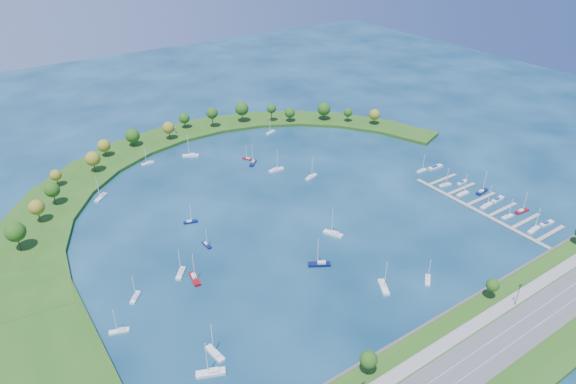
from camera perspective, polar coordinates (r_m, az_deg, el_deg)
ground at (r=266.00m, az=-0.28°, el=-1.49°), size 700.00×700.00×0.00m
south_shoreline at (r=198.45m, az=21.05°, el=-16.51°), size 420.00×43.10×11.60m
breakwater at (r=285.46m, az=-13.59°, el=0.17°), size 286.74×247.64×2.00m
breakwater_trees at (r=324.91m, az=-10.81°, el=6.09°), size 241.86×97.31×14.72m
harbor_tower at (r=353.62m, az=-12.70°, el=6.78°), size 2.60×2.60×4.11m
dock_system at (r=283.73m, az=21.42°, el=-1.53°), size 24.28×82.00×1.60m
moored_boat_0 at (r=319.39m, az=-15.52°, el=3.19°), size 7.56×2.33×11.03m
moored_boat_1 at (r=216.08m, az=-16.81°, el=-11.22°), size 6.35×6.92×10.81m
moored_boat_2 at (r=223.99m, az=3.56°, el=-8.04°), size 9.84×7.46×14.47m
moored_boat_3 at (r=219.48m, az=-10.47°, el=-9.50°), size 4.08×9.69×13.81m
moored_boat_4 at (r=187.97m, az=-8.22°, el=-17.50°), size 3.75×9.47×13.55m
moored_boat_5 at (r=243.47m, az=5.13°, el=-4.63°), size 6.58×9.82×14.12m
moored_boat_6 at (r=182.51m, az=-8.67°, el=-19.40°), size 10.25×6.47×14.63m
moored_boat_7 at (r=308.83m, az=-3.95°, el=3.35°), size 7.92×7.90×12.85m
moored_boat_8 at (r=351.21m, az=-1.96°, el=6.78°), size 8.06×4.56×11.43m
moored_boat_9 at (r=314.29m, az=-4.60°, el=3.79°), size 4.70×6.38×9.32m
moored_boat_10 at (r=223.27m, az=15.45°, el=-9.45°), size 6.79×6.21×10.59m
moored_boat_11 at (r=215.46m, az=10.71°, el=-10.39°), size 6.95×9.65×14.04m
moored_boat_12 at (r=203.63m, az=-18.46°, el=-14.55°), size 7.59×4.21×10.75m
moored_boat_13 at (r=289.56m, az=-20.31°, el=-0.51°), size 8.43×7.98×13.34m
moored_boat_14 at (r=322.80m, az=-10.88°, el=4.09°), size 9.94×7.35×14.53m
moored_boat_15 at (r=299.67m, az=-1.35°, el=2.55°), size 9.52×2.85×13.91m
moored_boat_16 at (r=255.96m, az=-10.93°, el=-3.25°), size 7.27×4.04×10.30m
moored_boat_17 at (r=238.36m, az=-9.15°, el=-5.82°), size 2.13×6.46×9.36m
moored_boat_18 at (r=292.22m, az=2.62°, el=1.76°), size 8.87×4.75×12.56m
moored_boat_19 at (r=223.48m, az=-11.99°, el=-8.87°), size 7.20×8.01×12.41m
docked_boat_0 at (r=272.65m, az=25.92°, el=-3.79°), size 8.78×3.26×12.61m
docked_boat_1 at (r=280.94m, az=27.09°, el=-3.15°), size 8.62×3.16×1.72m
docked_boat_2 at (r=278.33m, az=23.48°, el=-2.50°), size 7.32×2.64×10.53m
docked_boat_3 at (r=286.03m, az=24.81°, el=-1.92°), size 8.35×3.12×11.99m
docked_boat_4 at (r=283.72m, az=21.42°, el=-1.40°), size 8.79×3.15×12.67m
docked_boat_5 at (r=292.08m, az=22.51°, el=-0.77°), size 9.20×3.28×1.84m
docked_boat_6 at (r=290.85m, az=19.07°, el=-0.14°), size 8.17×2.30×12.01m
docked_boat_7 at (r=296.51m, az=20.99°, el=0.08°), size 9.00×3.47×12.89m
docked_boat_8 at (r=297.02m, az=17.26°, el=0.82°), size 7.67×3.31×10.92m
docked_boat_9 at (r=303.04m, az=19.01°, el=1.04°), size 7.73×2.95×1.54m
docked_boat_10 at (r=309.33m, az=14.82°, el=2.39°), size 7.14×2.20×10.41m
docked_boat_11 at (r=315.49m, az=16.24°, el=2.71°), size 10.06×3.12×2.03m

